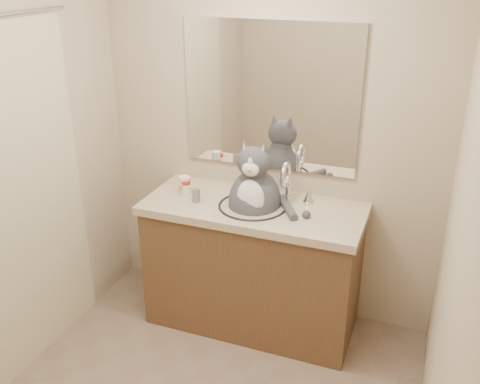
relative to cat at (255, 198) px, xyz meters
name	(u,v)px	position (x,y,z in m)	size (l,w,h in m)	color
room	(179,220)	(-0.01, -0.97, 0.31)	(2.22, 2.52, 2.42)	#856F5C
vanity	(253,263)	(0.00, 0.00, -0.45)	(1.34, 0.59, 1.12)	brown
mirror	(270,97)	(-0.01, 0.27, 0.56)	(1.10, 0.02, 0.90)	white
shower_curtain	(7,209)	(-1.06, -0.87, 0.14)	(0.02, 1.30, 1.93)	beige
cat	(255,198)	(0.00, 0.00, 0.00)	(0.49, 0.39, 0.64)	#404045
pill_bottle_redcap	(186,188)	(-0.45, -0.01, 0.00)	(0.07, 0.07, 0.10)	white
pill_bottle_orange	(185,185)	(-0.47, 0.00, 0.01)	(0.08, 0.08, 0.12)	white
grey_canister	(196,196)	(-0.35, -0.08, 0.00)	(0.06, 0.06, 0.08)	slate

